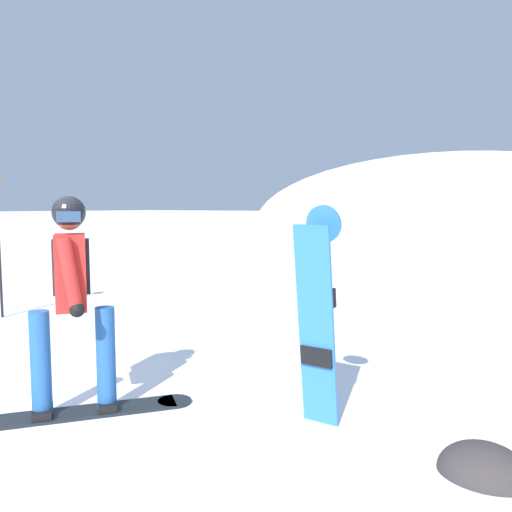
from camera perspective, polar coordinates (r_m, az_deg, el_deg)
ridge_peak_main at (r=43.89m, az=20.77°, el=3.02°), size 32.27×29.04×11.51m
snowboarder_main at (r=4.28m, az=-19.59°, el=-4.47°), size 1.24×1.51×1.71m
spare_snowboard at (r=3.84m, az=6.78°, el=-6.54°), size 0.28×0.24×1.65m
rock_dark at (r=3.71m, az=23.80°, el=-21.16°), size 0.56×0.47×0.39m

